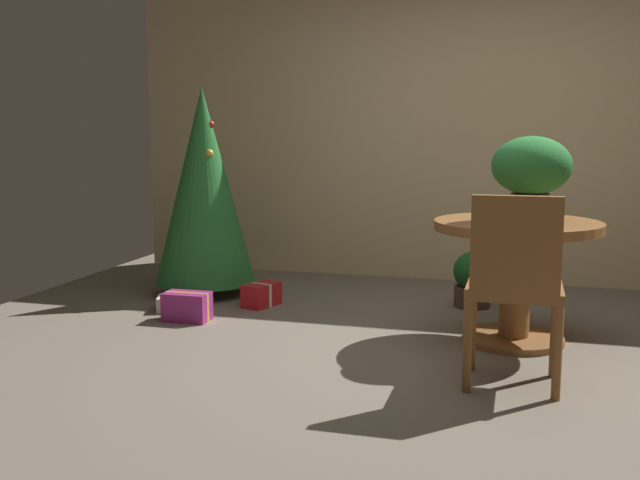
{
  "coord_description": "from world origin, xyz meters",
  "views": [
    {
      "loc": [
        0.36,
        -4.08,
        1.27
      ],
      "look_at": [
        -0.79,
        0.1,
        0.62
      ],
      "focal_mm": 41.27,
      "sensor_mm": 36.0,
      "label": 1
    }
  ],
  "objects_px": {
    "flower_vase": "(531,170)",
    "gift_box_cream": "(175,303)",
    "holiday_tree": "(204,186)",
    "gift_box_red": "(261,295)",
    "wooden_chair_near": "(515,279)",
    "round_dining_table": "(516,258)",
    "gift_box_purple": "(187,307)",
    "potted_plant": "(472,279)"
  },
  "relations": [
    {
      "from": "flower_vase",
      "to": "gift_box_cream",
      "type": "relative_size",
      "value": 1.69
    },
    {
      "from": "holiday_tree",
      "to": "gift_box_red",
      "type": "xyz_separation_m",
      "value": [
        0.56,
        -0.26,
        -0.76
      ]
    },
    {
      "from": "wooden_chair_near",
      "to": "gift_box_cream",
      "type": "relative_size",
      "value": 3.28
    },
    {
      "from": "round_dining_table",
      "to": "holiday_tree",
      "type": "relative_size",
      "value": 0.62
    },
    {
      "from": "round_dining_table",
      "to": "gift_box_purple",
      "type": "height_order",
      "value": "round_dining_table"
    },
    {
      "from": "gift_box_cream",
      "to": "flower_vase",
      "type": "bearing_deg",
      "value": -4.92
    },
    {
      "from": "gift_box_red",
      "to": "flower_vase",
      "type": "bearing_deg",
      "value": -14.9
    },
    {
      "from": "round_dining_table",
      "to": "wooden_chair_near",
      "type": "bearing_deg",
      "value": -90.0
    },
    {
      "from": "flower_vase",
      "to": "gift_box_cream",
      "type": "bearing_deg",
      "value": 175.08
    },
    {
      "from": "round_dining_table",
      "to": "potted_plant",
      "type": "bearing_deg",
      "value": 109.73
    },
    {
      "from": "holiday_tree",
      "to": "wooden_chair_near",
      "type": "bearing_deg",
      "value": -33.89
    },
    {
      "from": "potted_plant",
      "to": "wooden_chair_near",
      "type": "bearing_deg",
      "value": -79.81
    },
    {
      "from": "round_dining_table",
      "to": "gift_box_red",
      "type": "xyz_separation_m",
      "value": [
        -1.78,
        0.46,
        -0.43
      ]
    },
    {
      "from": "holiday_tree",
      "to": "gift_box_red",
      "type": "height_order",
      "value": "holiday_tree"
    },
    {
      "from": "flower_vase",
      "to": "wooden_chair_near",
      "type": "height_order",
      "value": "flower_vase"
    },
    {
      "from": "wooden_chair_near",
      "to": "potted_plant",
      "type": "relative_size",
      "value": 2.4
    },
    {
      "from": "gift_box_purple",
      "to": "potted_plant",
      "type": "distance_m",
      "value": 2.03
    },
    {
      "from": "holiday_tree",
      "to": "gift_box_cream",
      "type": "relative_size",
      "value": 5.4
    },
    {
      "from": "round_dining_table",
      "to": "potted_plant",
      "type": "relative_size",
      "value": 2.43
    },
    {
      "from": "gift_box_red",
      "to": "gift_box_cream",
      "type": "xyz_separation_m",
      "value": [
        -0.55,
        -0.29,
        -0.03
      ]
    },
    {
      "from": "flower_vase",
      "to": "potted_plant",
      "type": "relative_size",
      "value": 1.24
    },
    {
      "from": "gift_box_cream",
      "to": "gift_box_purple",
      "type": "distance_m",
      "value": 0.32
    },
    {
      "from": "round_dining_table",
      "to": "gift_box_cream",
      "type": "distance_m",
      "value": 2.38
    },
    {
      "from": "gift_box_red",
      "to": "gift_box_cream",
      "type": "bearing_deg",
      "value": -152.54
    },
    {
      "from": "gift_box_red",
      "to": "gift_box_cream",
      "type": "distance_m",
      "value": 0.62
    },
    {
      "from": "holiday_tree",
      "to": "potted_plant",
      "type": "xyz_separation_m",
      "value": [
        2.03,
        0.12,
        -0.64
      ]
    },
    {
      "from": "wooden_chair_near",
      "to": "flower_vase",
      "type": "bearing_deg",
      "value": 85.49
    },
    {
      "from": "round_dining_table",
      "to": "holiday_tree",
      "type": "distance_m",
      "value": 2.47
    },
    {
      "from": "flower_vase",
      "to": "potted_plant",
      "type": "distance_m",
      "value": 1.26
    },
    {
      "from": "flower_vase",
      "to": "gift_box_red",
      "type": "bearing_deg",
      "value": 165.1
    },
    {
      "from": "round_dining_table",
      "to": "potted_plant",
      "type": "distance_m",
      "value": 0.95
    },
    {
      "from": "wooden_chair_near",
      "to": "gift_box_cream",
      "type": "height_order",
      "value": "wooden_chair_near"
    },
    {
      "from": "gift_box_red",
      "to": "holiday_tree",
      "type": "bearing_deg",
      "value": 154.49
    },
    {
      "from": "gift_box_purple",
      "to": "flower_vase",
      "type": "bearing_deg",
      "value": 0.88
    },
    {
      "from": "holiday_tree",
      "to": "gift_box_cream",
      "type": "distance_m",
      "value": 0.96
    },
    {
      "from": "gift_box_cream",
      "to": "potted_plant",
      "type": "height_order",
      "value": "potted_plant"
    },
    {
      "from": "flower_vase",
      "to": "holiday_tree",
      "type": "xyz_separation_m",
      "value": [
        -2.4,
        0.76,
        -0.2
      ]
    },
    {
      "from": "round_dining_table",
      "to": "gift_box_red",
      "type": "distance_m",
      "value": 1.89
    },
    {
      "from": "round_dining_table",
      "to": "gift_box_purple",
      "type": "xyz_separation_m",
      "value": [
        -2.12,
        -0.06,
        -0.42
      ]
    },
    {
      "from": "gift_box_purple",
      "to": "holiday_tree",
      "type": "bearing_deg",
      "value": 105.34
    },
    {
      "from": "round_dining_table",
      "to": "gift_box_red",
      "type": "relative_size",
      "value": 3.09
    },
    {
      "from": "gift_box_cream",
      "to": "round_dining_table",
      "type": "bearing_deg",
      "value": -4.37
    }
  ]
}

